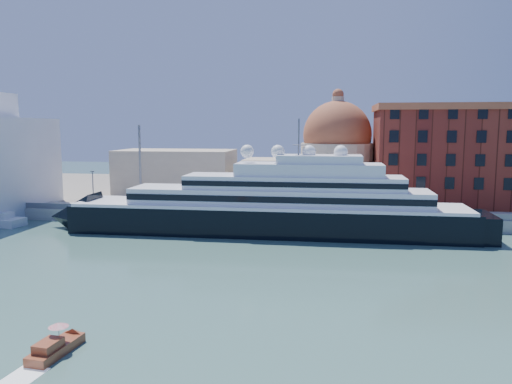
# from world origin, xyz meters

# --- Properties ---
(ground) EXTENTS (400.00, 400.00, 0.00)m
(ground) POSITION_xyz_m (0.00, 0.00, 0.00)
(ground) COLOR #365D56
(ground) RESTS_ON ground
(quay) EXTENTS (180.00, 10.00, 2.50)m
(quay) POSITION_xyz_m (0.00, 34.00, 1.25)
(quay) COLOR gray
(quay) RESTS_ON ground
(land) EXTENTS (260.00, 72.00, 2.00)m
(land) POSITION_xyz_m (0.00, 75.00, 1.00)
(land) COLOR slate
(land) RESTS_ON ground
(quay_fence) EXTENTS (180.00, 0.10, 1.20)m
(quay_fence) POSITION_xyz_m (0.00, 29.50, 3.10)
(quay_fence) COLOR slate
(quay_fence) RESTS_ON quay
(superyacht) EXTENTS (84.37, 11.70, 25.21)m
(superyacht) POSITION_xyz_m (6.57, 23.00, 4.35)
(superyacht) COLOR black
(superyacht) RESTS_ON ground
(water_taxi) EXTENTS (2.63, 6.22, 2.87)m
(water_taxi) POSITION_xyz_m (-3.44, -30.06, 0.69)
(water_taxi) COLOR maroon
(water_taxi) RESTS_ON ground
(warehouse) EXTENTS (43.00, 19.00, 23.25)m
(warehouse) POSITION_xyz_m (52.00, 52.00, 13.79)
(warehouse) COLOR maroon
(warehouse) RESTS_ON land
(church) EXTENTS (66.00, 18.00, 25.50)m
(church) POSITION_xyz_m (6.39, 57.72, 10.91)
(church) COLOR beige
(church) RESTS_ON land
(lamp_posts) EXTENTS (120.80, 2.40, 18.00)m
(lamp_posts) POSITION_xyz_m (-12.67, 32.27, 9.84)
(lamp_posts) COLOR slate
(lamp_posts) RESTS_ON quay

